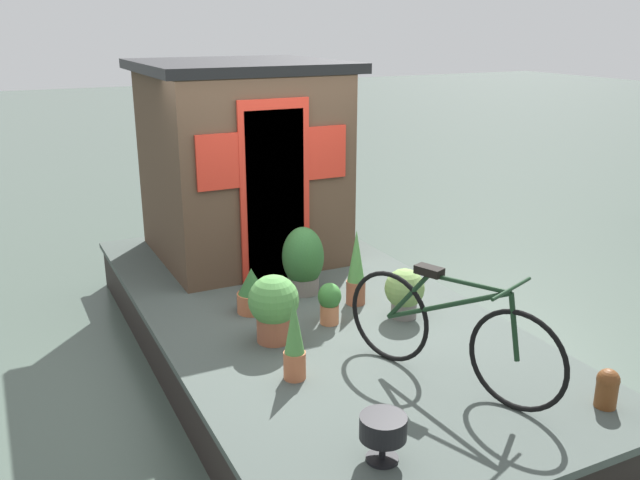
{
  "coord_description": "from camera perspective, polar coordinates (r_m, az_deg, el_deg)",
  "views": [
    {
      "loc": [
        -5.17,
        2.46,
        2.99
      ],
      "look_at": [
        -0.2,
        0.0,
        1.22
      ],
      "focal_mm": 38.28,
      "sensor_mm": 36.0,
      "label": 1
    }
  ],
  "objects": [
    {
      "name": "potted_plant_thyme",
      "position": [
        5.84,
        0.76,
        -5.2
      ],
      "size": [
        0.2,
        0.2,
        0.37
      ],
      "color": "#C6754C",
      "rests_on": "houseboat_deck"
    },
    {
      "name": "charcoal_grill",
      "position": [
        4.14,
        5.29,
        -15.51
      ],
      "size": [
        0.28,
        0.28,
        0.29
      ],
      "color": "black",
      "rests_on": "houseboat_deck"
    },
    {
      "name": "potted_plant_geranium",
      "position": [
        5.5,
        -3.89,
        -5.5
      ],
      "size": [
        0.41,
        0.41,
        0.56
      ],
      "color": "#935138",
      "rests_on": "houseboat_deck"
    },
    {
      "name": "potted_plant_lavender",
      "position": [
        6.21,
        3.03,
        -2.45
      ],
      "size": [
        0.18,
        0.18,
        0.7
      ],
      "color": "#935138",
      "rests_on": "houseboat_deck"
    },
    {
      "name": "mooring_bollard",
      "position": [
        5.04,
        22.88,
        -11.26
      ],
      "size": [
        0.15,
        0.15,
        0.28
      ],
      "color": "brown",
      "rests_on": "houseboat_deck"
    },
    {
      "name": "potted_plant_ivy",
      "position": [
        6.0,
        7.07,
        -4.28
      ],
      "size": [
        0.35,
        0.35,
        0.44
      ],
      "color": "slate",
      "rests_on": "houseboat_deck"
    },
    {
      "name": "bicycle",
      "position": [
        4.92,
        10.71,
        -7.58
      ],
      "size": [
        1.65,
        0.73,
        0.85
      ],
      "color": "black",
      "rests_on": "houseboat_deck"
    },
    {
      "name": "ground_plane",
      "position": [
        6.46,
        -0.8,
        -9.86
      ],
      "size": [
        60.0,
        60.0,
        0.0
      ],
      "primitive_type": "plane",
      "color": "#47564C"
    },
    {
      "name": "potted_plant_succulent",
      "position": [
        6.46,
        -1.43,
        -1.73
      ],
      "size": [
        0.4,
        0.4,
        0.65
      ],
      "color": "slate",
      "rests_on": "houseboat_deck"
    },
    {
      "name": "potted_plant_rosemary",
      "position": [
        6.1,
        -5.72,
        -4.29
      ],
      "size": [
        0.27,
        0.27,
        0.41
      ],
      "color": "#B2603D",
      "rests_on": "houseboat_deck"
    },
    {
      "name": "houseboat_deck",
      "position": [
        6.34,
        -0.81,
        -7.78
      ],
      "size": [
        5.66,
        2.82,
        0.52
      ],
      "color": "#424C47",
      "rests_on": "ground_plane"
    },
    {
      "name": "potted_plant_basil",
      "position": [
        4.94,
        -2.16,
        -8.43
      ],
      "size": [
        0.16,
        0.16,
        0.62
      ],
      "color": "#B2603D",
      "rests_on": "houseboat_deck"
    },
    {
      "name": "houseboat_cabin",
      "position": [
        7.45,
        -6.59,
        6.65
      ],
      "size": [
        2.05,
        2.02,
        2.1
      ],
      "color": "#4C3828",
      "rests_on": "houseboat_deck"
    }
  ]
}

